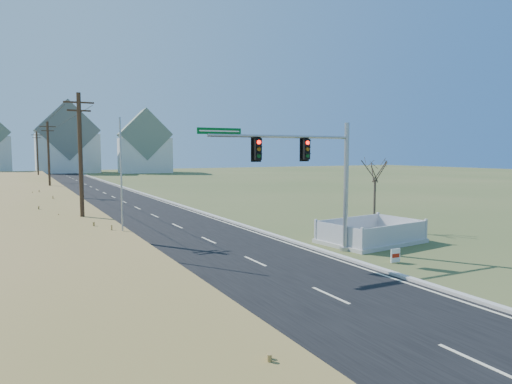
% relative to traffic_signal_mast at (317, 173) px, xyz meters
% --- Properties ---
extents(ground, '(260.00, 260.00, 0.00)m').
position_rel_traffic_signal_mast_xyz_m(ground, '(-3.74, -4.15, -4.27)').
color(ground, '#435127').
rests_on(ground, ground).
extents(road, '(8.00, 180.00, 0.06)m').
position_rel_traffic_signal_mast_xyz_m(road, '(-3.74, 45.85, -4.24)').
color(road, black).
rests_on(road, ground).
extents(curb, '(0.30, 180.00, 0.18)m').
position_rel_traffic_signal_mast_xyz_m(curb, '(0.41, 45.85, -4.18)').
color(curb, '#B2AFA8').
rests_on(curb, ground).
extents(utility_pole_near, '(1.80, 0.26, 9.00)m').
position_rel_traffic_signal_mast_xyz_m(utility_pole_near, '(-10.24, 10.85, 0.41)').
color(utility_pole_near, '#422D1E').
rests_on(utility_pole_near, ground).
extents(utility_pole_mid, '(1.80, 0.26, 9.00)m').
position_rel_traffic_signal_mast_xyz_m(utility_pole_mid, '(-10.24, 40.85, 0.41)').
color(utility_pole_mid, '#422D1E').
rests_on(utility_pole_mid, ground).
extents(utility_pole_far, '(1.80, 0.26, 9.00)m').
position_rel_traffic_signal_mast_xyz_m(utility_pole_far, '(-10.24, 70.85, 0.41)').
color(utility_pole_far, '#422D1E').
rests_on(utility_pole_far, ground).
extents(condo_n, '(15.27, 10.20, 18.54)m').
position_rel_traffic_signal_mast_xyz_m(condo_n, '(-1.74, 107.85, 3.34)').
color(condo_n, white).
rests_on(condo_n, ground).
extents(condo_ne, '(14.12, 10.51, 16.52)m').
position_rel_traffic_signal_mast_xyz_m(condo_ne, '(16.26, 99.85, 2.57)').
color(condo_ne, white).
rests_on(condo_ne, ground).
extents(traffic_signal_mast, '(8.68, 0.60, 6.90)m').
position_rel_traffic_signal_mast_xyz_m(traffic_signal_mast, '(0.00, 0.00, 0.00)').
color(traffic_signal_mast, '#9EA0A5').
rests_on(traffic_signal_mast, ground).
extents(fence_enclosure, '(6.13, 4.54, 1.30)m').
position_rel_traffic_signal_mast_xyz_m(fence_enclosure, '(4.60, 0.98, -4.00)').
color(fence_enclosure, '#B7B5AD').
rests_on(fence_enclosure, ground).
extents(open_sign, '(0.54, 0.11, 0.66)m').
position_rel_traffic_signal_mast_xyz_m(open_sign, '(2.25, -3.38, -3.92)').
color(open_sign, white).
rests_on(open_sign, ground).
extents(flagpole, '(0.32, 0.32, 7.10)m').
position_rel_traffic_signal_mast_xyz_m(flagpole, '(-9.11, 4.28, -1.43)').
color(flagpole, '#B7B5AD').
rests_on(flagpole, ground).
extents(bare_tree, '(1.97, 1.97, 5.22)m').
position_rel_traffic_signal_mast_xyz_m(bare_tree, '(7.81, 4.21, -0.06)').
color(bare_tree, '#4C3F33').
rests_on(bare_tree, ground).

